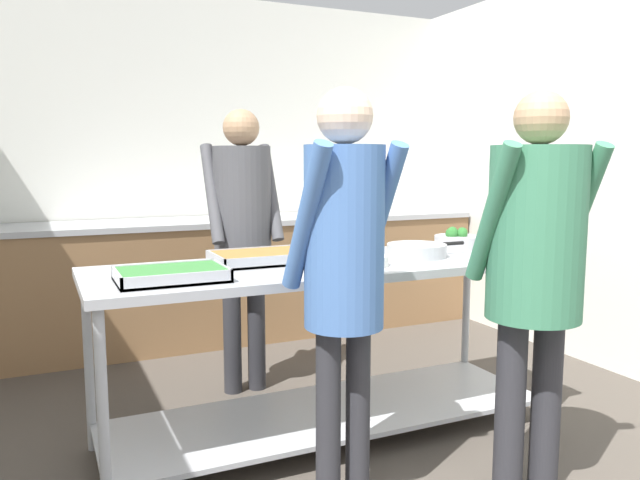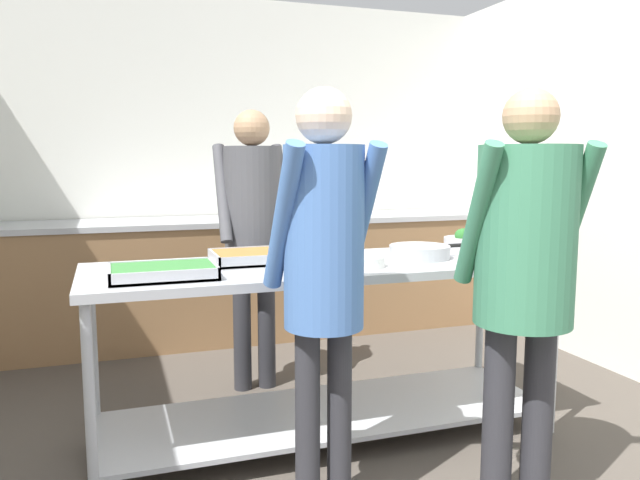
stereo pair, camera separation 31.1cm
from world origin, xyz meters
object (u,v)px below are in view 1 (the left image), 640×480
Objects in this scene: guest_serving_left at (535,254)px; cook_behind_counter at (243,219)px; plate_stack at (363,261)px; broccoli_bowl at (457,240)px; guest_serving_right at (344,253)px; serving_tray_vegetables at (171,275)px; serving_tray_roast at (263,257)px; sauce_pan at (417,250)px.

cook_behind_counter is (-0.71, 1.60, 0.02)m from guest_serving_left.
broccoli_bowl is at bearing 21.16° from plate_stack.
guest_serving_left is 0.78m from guest_serving_right.
serving_tray_vegetables is 1.73× the size of broccoli_bowl.
cook_behind_counter is at bearing 88.26° from guest_serving_right.
guest_serving_left reaches higher than serving_tray_roast.
plate_stack is at bearing -158.84° from broccoli_bowl.
plate_stack is 0.61m from guest_serving_right.
broccoli_bowl is 0.16× the size of guest_serving_left.
serving_tray_vegetables is at bearing -123.43° from cook_behind_counter.
guest_serving_right reaches higher than serving_tray_vegetables.
sauce_pan is 0.42m from broccoli_bowl.
serving_tray_roast is 0.49m from plate_stack.
cook_behind_counter reaches higher than guest_serving_right.
serving_tray_vegetables is 1.69m from broccoli_bowl.
serving_tray_vegetables is 1.09m from cook_behind_counter.
serving_tray_vegetables is at bearing -174.88° from sauce_pan.
sauce_pan is 1.05m from cook_behind_counter.
sauce_pan is at bearing -48.93° from cook_behind_counter.
cook_behind_counter is (0.04, 1.40, 0.00)m from guest_serving_right.
serving_tray_roast is at bearing 144.71° from plate_stack.
sauce_pan is 0.27× the size of cook_behind_counter.
plate_stack is at bearing 54.41° from guest_serving_right.
guest_serving_right is (0.05, -0.77, 0.13)m from serving_tray_roast.
sauce_pan is 0.27× the size of guest_serving_left.
guest_serving_left and guest_serving_right have the same top height.
sauce_pan is 1.75× the size of broccoli_bowl.
plate_stack is at bearing -0.44° from serving_tray_vegetables.
serving_tray_roast is at bearing 129.36° from guest_serving_left.
guest_serving_right is at bearing -125.59° from plate_stack.
serving_tray_roast is 1.10× the size of sauce_pan.
guest_serving_left is at bearing -88.64° from sauce_pan.
broccoli_bowl is at bearing -29.81° from cook_behind_counter.
guest_serving_right reaches higher than sauce_pan.
serving_tray_roast is 0.30× the size of guest_serving_left.
serving_tray_vegetables reaches higher than plate_stack.
serving_tray_roast is (0.50, 0.28, 0.00)m from serving_tray_vegetables.
broccoli_bowl is at bearing 69.72° from guest_serving_left.
cook_behind_counter reaches higher than guest_serving_left.
plate_stack is at bearing -162.26° from sauce_pan.
serving_tray_roast is at bearing 168.30° from sauce_pan.
guest_serving_left reaches higher than broccoli_bowl.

